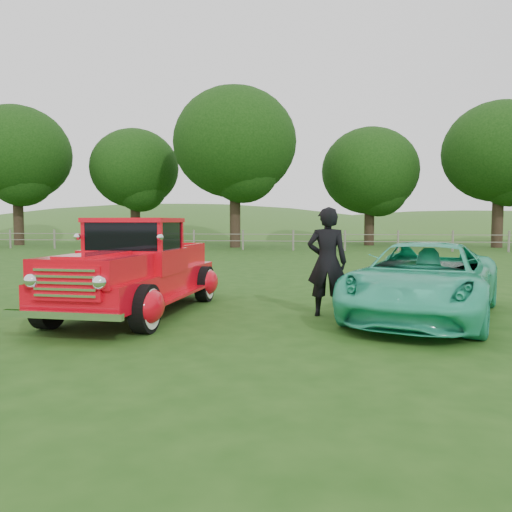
# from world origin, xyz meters

# --- Properties ---
(ground) EXTENTS (140.00, 140.00, 0.00)m
(ground) POSITION_xyz_m (0.00, 0.00, 0.00)
(ground) COLOR #1F4712
(ground) RESTS_ON ground
(distant_hills) EXTENTS (116.00, 60.00, 18.00)m
(distant_hills) POSITION_xyz_m (-4.08, 59.46, -4.55)
(distant_hills) COLOR #326023
(distant_hills) RESTS_ON ground
(fence_line) EXTENTS (48.00, 0.12, 1.20)m
(fence_line) POSITION_xyz_m (0.00, 22.00, 0.60)
(fence_line) COLOR slate
(fence_line) RESTS_ON ground
(tree_far_west) EXTENTS (7.60, 7.60, 9.93)m
(tree_far_west) POSITION_xyz_m (-20.00, 26.00, 6.49)
(tree_far_west) COLOR black
(tree_far_west) RESTS_ON ground
(tree_mid_west) EXTENTS (6.40, 6.40, 8.46)m
(tree_mid_west) POSITION_xyz_m (-12.00, 28.00, 5.55)
(tree_mid_west) COLOR black
(tree_mid_west) RESTS_ON ground
(tree_near_west) EXTENTS (8.00, 8.00, 10.42)m
(tree_near_west) POSITION_xyz_m (-4.00, 25.00, 6.80)
(tree_near_west) COLOR black
(tree_near_west) RESTS_ON ground
(tree_near_east) EXTENTS (6.80, 6.80, 8.33)m
(tree_near_east) POSITION_xyz_m (5.00, 29.00, 5.25)
(tree_near_east) COLOR black
(tree_near_east) RESTS_ON ground
(tree_mid_east) EXTENTS (7.20, 7.20, 9.44)m
(tree_mid_east) POSITION_xyz_m (13.00, 27.00, 6.17)
(tree_mid_east) COLOR black
(tree_mid_east) RESTS_ON ground
(red_pickup) EXTENTS (2.44, 5.08, 1.78)m
(red_pickup) POSITION_xyz_m (-1.70, 1.48, 0.80)
(red_pickup) COLOR black
(red_pickup) RESTS_ON ground
(teal_sedan) EXTENTS (3.73, 5.30, 1.34)m
(teal_sedan) POSITION_xyz_m (3.52, 1.79, 0.67)
(teal_sedan) COLOR #30C094
(teal_sedan) RESTS_ON ground
(man) EXTENTS (0.74, 0.50, 1.97)m
(man) POSITION_xyz_m (1.81, 1.72, 0.99)
(man) COLOR black
(man) RESTS_ON ground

